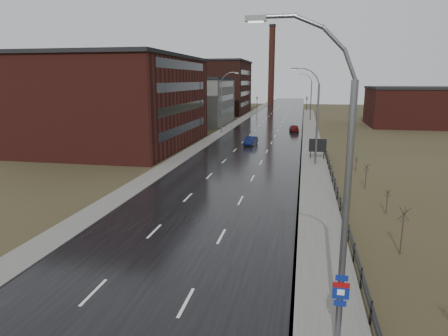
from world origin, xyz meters
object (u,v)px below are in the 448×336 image
at_px(streetlight_main, 337,196).
at_px(car_near, 251,141).
at_px(billboard, 318,146).
at_px(car_far, 294,128).

xyz_separation_m(streetlight_main, car_near, (-9.14, 47.00, -5.39)).
xyz_separation_m(billboard, car_far, (-3.60, 27.35, -1.08)).
xyz_separation_m(car_near, car_far, (6.16, 17.66, 0.05)).
distance_m(streetlight_main, car_near, 48.19).
bearing_deg(billboard, streetlight_main, -90.96).
relative_size(car_near, car_far, 0.96).
bearing_deg(car_near, car_far, 77.77).
height_order(billboard, car_far, billboard).
bearing_deg(billboard, car_far, 97.50).
bearing_deg(car_far, car_near, 65.15).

